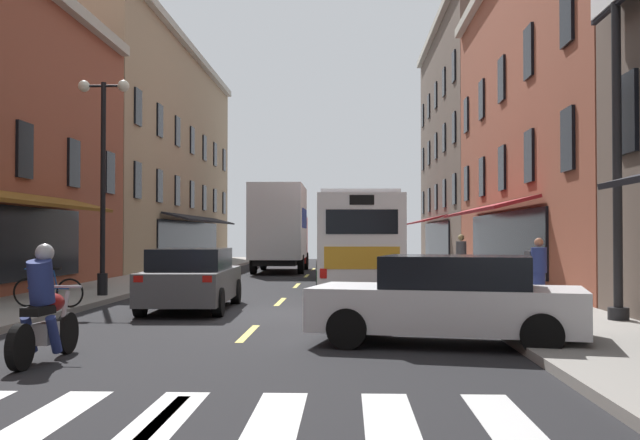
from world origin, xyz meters
TOP-DOWN VIEW (x-y plane):
  - ground_plane at (0.00, 0.00)m, footprint 34.80×80.00m
  - lane_centre_dashes at (0.00, -0.25)m, footprint 0.14×73.90m
  - crosswalk_near at (0.00, -10.00)m, footprint 7.10×2.80m
  - sidewalk_left at (-5.90, 0.00)m, footprint 3.00×80.00m
  - sidewalk_right at (5.90, 0.00)m, footprint 3.00×80.00m
  - billboard_sign at (7.05, -2.29)m, footprint 0.40×2.66m
  - transit_bus at (2.04, 10.21)m, footprint 2.89×11.96m
  - box_truck at (-1.46, 19.12)m, footprint 2.53×7.63m
  - sedan_near at (-1.91, 0.71)m, footprint 2.03×4.59m
  - sedan_mid at (3.45, -4.77)m, footprint 4.62×2.76m
  - motorcycle_rider at (-2.45, -6.67)m, footprint 0.62×2.07m
  - bicycle_near at (-5.04, -0.15)m, footprint 1.71×0.48m
  - pedestrian_near at (6.27, 0.69)m, footprint 0.49×0.51m
  - pedestrian_mid at (5.76, 9.17)m, footprint 0.36×0.36m
  - street_lamp_twin at (-4.92, 3.27)m, footprint 1.42×0.32m

SIDE VIEW (x-z plane):
  - ground_plane at x=0.00m, z-range -0.10..0.00m
  - lane_centre_dashes at x=0.00m, z-range 0.00..0.01m
  - crosswalk_near at x=0.00m, z-range 0.00..0.01m
  - sidewalk_left at x=-5.90m, z-range 0.00..0.14m
  - sidewalk_right at x=5.90m, z-range 0.00..0.14m
  - bicycle_near at x=-5.04m, z-range 0.05..0.96m
  - motorcycle_rider at x=-2.45m, z-range -0.12..1.54m
  - sedan_mid at x=3.45m, z-range 0.01..1.46m
  - sedan_near at x=-1.91m, z-range 0.01..1.48m
  - pedestrian_near at x=6.27m, z-range 0.18..1.76m
  - pedestrian_mid at x=5.76m, z-range 0.16..1.84m
  - transit_bus at x=2.04m, z-range 0.08..3.23m
  - box_truck at x=-1.46m, z-range 0.06..4.19m
  - street_lamp_twin at x=-4.92m, z-range 0.44..6.36m
  - billboard_sign at x=7.05m, z-range 2.19..10.08m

